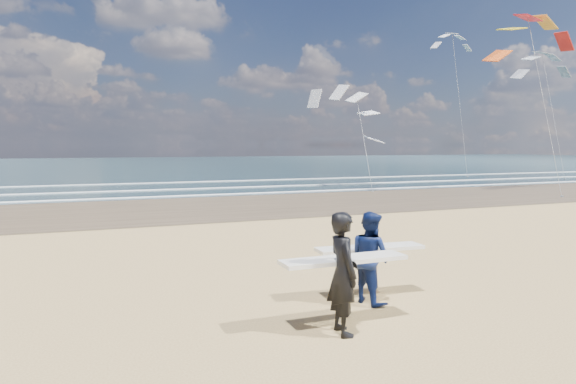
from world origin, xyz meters
name	(u,v)px	position (x,y,z in m)	size (l,w,h in m)	color
wet_sand_strip	(485,193)	(20.00, 18.00, 0.01)	(220.00, 12.00, 0.01)	#503C2A
ocean	(241,164)	(20.00, 72.00, 0.01)	(220.00, 100.00, 0.02)	#172E34
foam_breakers	(395,182)	(20.00, 28.10, 0.05)	(220.00, 11.70, 0.05)	white
surfer_near	(343,272)	(0.13, -0.21, 1.01)	(2.20, 1.00, 1.99)	black
surfer_far	(370,257)	(1.39, 1.04, 0.90)	(2.24, 1.20, 1.78)	#0E1C4E
kite_0	(539,75)	(22.91, 16.90, 7.38)	(6.96, 4.87, 12.56)	slate
kite_1	(361,123)	(14.57, 24.34, 4.57)	(6.67, 4.83, 7.77)	slate
kite_2	(550,96)	(36.77, 28.20, 7.56)	(6.73, 4.84, 13.07)	slate
kite_5	(459,96)	(31.00, 33.78, 7.84)	(4.65, 4.61, 15.21)	slate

